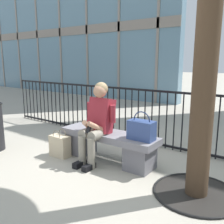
{
  "coord_description": "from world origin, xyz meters",
  "views": [
    {
      "loc": [
        2.19,
        -2.91,
        1.52
      ],
      "look_at": [
        0.0,
        0.1,
        0.75
      ],
      "focal_mm": 39.89,
      "sensor_mm": 36.0,
      "label": 1
    }
  ],
  "objects_px": {
    "stone_bench": "(108,144)",
    "seated_person_with_phone": "(97,120)",
    "shopping_bag": "(60,146)",
    "handbag_on_bench": "(141,130)"
  },
  "relations": [
    {
      "from": "handbag_on_bench",
      "to": "shopping_bag",
      "type": "xyz_separation_m",
      "value": [
        -1.31,
        -0.31,
        -0.41
      ]
    },
    {
      "from": "seated_person_with_phone",
      "to": "shopping_bag",
      "type": "bearing_deg",
      "value": -162.68
    },
    {
      "from": "seated_person_with_phone",
      "to": "handbag_on_bench",
      "type": "distance_m",
      "value": 0.7
    },
    {
      "from": "stone_bench",
      "to": "seated_person_with_phone",
      "type": "height_order",
      "value": "seated_person_with_phone"
    },
    {
      "from": "seated_person_with_phone",
      "to": "shopping_bag",
      "type": "height_order",
      "value": "seated_person_with_phone"
    },
    {
      "from": "seated_person_with_phone",
      "to": "stone_bench",
      "type": "bearing_deg",
      "value": 50.89
    },
    {
      "from": "handbag_on_bench",
      "to": "shopping_bag",
      "type": "height_order",
      "value": "handbag_on_bench"
    },
    {
      "from": "seated_person_with_phone",
      "to": "handbag_on_bench",
      "type": "relative_size",
      "value": 3.04
    },
    {
      "from": "seated_person_with_phone",
      "to": "handbag_on_bench",
      "type": "height_order",
      "value": "seated_person_with_phone"
    },
    {
      "from": "stone_bench",
      "to": "seated_person_with_phone",
      "type": "distance_m",
      "value": 0.41
    }
  ]
}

